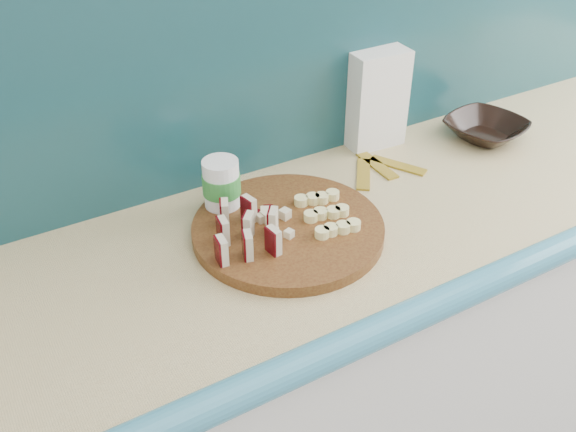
# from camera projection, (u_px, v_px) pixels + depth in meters

# --- Properties ---
(kitchen_counter) EXTENTS (2.20, 0.63, 0.91)m
(kitchen_counter) POSITION_uv_depth(u_px,v_px,m) (445.00, 316.00, 1.77)
(kitchen_counter) COLOR white
(kitchen_counter) RESTS_ON ground
(backsplash) EXTENTS (2.20, 0.02, 0.50)m
(backsplash) POSITION_uv_depth(u_px,v_px,m) (405.00, 36.00, 1.57)
(backsplash) COLOR teal
(backsplash) RESTS_ON kitchen_counter
(cutting_board) EXTENTS (0.47, 0.47, 0.02)m
(cutting_board) POSITION_uv_depth(u_px,v_px,m) (288.00, 229.00, 1.31)
(cutting_board) COLOR #3F1C0D
(cutting_board) RESTS_ON kitchen_counter
(apple_wedges) EXTENTS (0.15, 0.17, 0.05)m
(apple_wedges) POSITION_uv_depth(u_px,v_px,m) (245.00, 229.00, 1.25)
(apple_wedges) COLOR beige
(apple_wedges) RESTS_ON cutting_board
(apple_chunks) EXTENTS (0.06, 0.06, 0.02)m
(apple_chunks) POSITION_uv_depth(u_px,v_px,m) (277.00, 222.00, 1.29)
(apple_chunks) COLOR beige
(apple_chunks) RESTS_ON cutting_board
(banana_slices) EXTENTS (0.12, 0.16, 0.02)m
(banana_slices) POSITION_uv_depth(u_px,v_px,m) (327.00, 213.00, 1.32)
(banana_slices) COLOR #F8EE97
(banana_slices) RESTS_ON cutting_board
(brown_bowl) EXTENTS (0.23, 0.23, 0.05)m
(brown_bowl) POSITION_uv_depth(u_px,v_px,m) (486.00, 129.00, 1.65)
(brown_bowl) COLOR black
(brown_bowl) RESTS_ON kitchen_counter
(flour_bag) EXTENTS (0.15, 0.11, 0.24)m
(flour_bag) POSITION_uv_depth(u_px,v_px,m) (374.00, 97.00, 1.58)
(flour_bag) COLOR white
(flour_bag) RESTS_ON kitchen_counter
(canister) EXTENTS (0.08, 0.08, 0.13)m
(canister) POSITION_uv_depth(u_px,v_px,m) (222.00, 187.00, 1.34)
(canister) COLOR white
(canister) RESTS_ON kitchen_counter
(banana_peel) EXTENTS (0.20, 0.16, 0.01)m
(banana_peel) POSITION_uv_depth(u_px,v_px,m) (380.00, 168.00, 1.53)
(banana_peel) COLOR #B38F22
(banana_peel) RESTS_ON kitchen_counter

